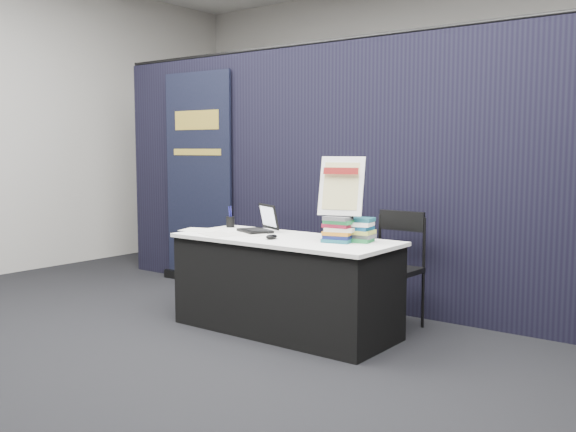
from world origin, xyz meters
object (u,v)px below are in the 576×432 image
(book_stack_short, at_px, (358,230))
(pullup_banner, at_px, (198,190))
(display_table, at_px, (285,284))
(book_stack_tall, at_px, (339,229))
(info_sign, at_px, (341,187))
(laptop, at_px, (258,225))
(stacking_chair, at_px, (392,264))

(book_stack_short, relative_size, pullup_banner, 0.10)
(display_table, distance_m, book_stack_tall, 0.67)
(book_stack_tall, distance_m, info_sign, 0.32)
(info_sign, height_order, pullup_banner, pullup_banner)
(laptop, bearing_deg, info_sign, 20.04)
(pullup_banner, bearing_deg, book_stack_tall, -23.54)
(display_table, bearing_deg, pullup_banner, 153.54)
(book_stack_short, xyz_separation_m, info_sign, (-0.09, -0.09, 0.32))
(book_stack_tall, distance_m, stacking_chair, 0.67)
(display_table, xyz_separation_m, info_sign, (0.48, 0.06, 0.79))
(book_stack_tall, xyz_separation_m, book_stack_short, (0.09, 0.12, -0.01))
(pullup_banner, bearing_deg, display_table, -28.99)
(laptop, xyz_separation_m, book_stack_short, (0.97, 0.01, 0.03))
(book_stack_short, distance_m, stacking_chair, 0.55)
(laptop, relative_size, book_stack_short, 1.54)
(display_table, distance_m, info_sign, 0.92)
(book_stack_tall, bearing_deg, info_sign, 90.00)
(display_table, distance_m, stacking_chair, 0.87)
(laptop, xyz_separation_m, pullup_banner, (-1.51, 0.80, 0.19))
(display_table, bearing_deg, laptop, 159.71)
(book_stack_tall, bearing_deg, display_table, -176.17)
(book_stack_short, bearing_deg, laptop, -179.51)
(book_stack_tall, height_order, book_stack_short, book_stack_tall)
(pullup_banner, bearing_deg, info_sign, -22.90)
(display_table, relative_size, stacking_chair, 1.92)
(book_stack_tall, bearing_deg, pullup_banner, 158.99)
(laptop, distance_m, pullup_banner, 1.72)
(laptop, height_order, pullup_banner, pullup_banner)
(book_stack_tall, relative_size, stacking_chair, 0.24)
(display_table, height_order, laptop, laptop)
(book_stack_short, height_order, pullup_banner, pullup_banner)
(info_sign, bearing_deg, laptop, 157.64)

